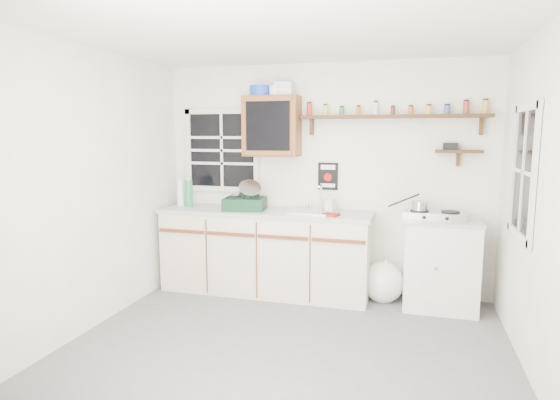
# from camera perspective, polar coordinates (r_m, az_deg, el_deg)

# --- Properties ---
(room) EXTENTS (3.64, 3.24, 2.54)m
(room) POSITION_cam_1_polar(r_m,az_deg,el_deg) (3.65, 0.74, 0.25)
(room) COLOR #565658
(room) RESTS_ON ground
(main_cabinet) EXTENTS (2.31, 0.63, 0.92)m
(main_cabinet) POSITION_cam_1_polar(r_m,az_deg,el_deg) (5.19, -1.79, -6.24)
(main_cabinet) COLOR beige
(main_cabinet) RESTS_ON floor
(right_cabinet) EXTENTS (0.73, 0.57, 0.91)m
(right_cabinet) POSITION_cam_1_polar(r_m,az_deg,el_deg) (4.99, 18.98, -7.32)
(right_cabinet) COLOR beige
(right_cabinet) RESTS_ON floor
(sink) EXTENTS (0.52, 0.44, 0.29)m
(sink) POSITION_cam_1_polar(r_m,az_deg,el_deg) (4.96, 4.12, -1.37)
(sink) COLOR #ADADB2
(sink) RESTS_ON main_cabinet
(upper_cabinet) EXTENTS (0.60, 0.32, 0.65)m
(upper_cabinet) POSITION_cam_1_polar(r_m,az_deg,el_deg) (5.15, -1.00, 8.98)
(upper_cabinet) COLOR brown
(upper_cabinet) RESTS_ON wall_back
(upper_cabinet_clutter) EXTENTS (0.48, 0.24, 0.14)m
(upper_cabinet_clutter) POSITION_cam_1_polar(r_m,az_deg,el_deg) (5.18, -1.22, 13.24)
(upper_cabinet_clutter) COLOR #1B3BAF
(upper_cabinet_clutter) RESTS_ON upper_cabinet
(spice_shelf) EXTENTS (1.91, 0.18, 0.35)m
(spice_shelf) POSITION_cam_1_polar(r_m,az_deg,el_deg) (5.01, 13.76, 9.98)
(spice_shelf) COLOR black
(spice_shelf) RESTS_ON wall_back
(secondary_shelf) EXTENTS (0.45, 0.16, 0.24)m
(secondary_shelf) POSITION_cam_1_polar(r_m,az_deg,el_deg) (5.03, 20.67, 5.65)
(secondary_shelf) COLOR black
(secondary_shelf) RESTS_ON wall_back
(warning_sign) EXTENTS (0.22, 0.02, 0.30)m
(warning_sign) POSITION_cam_1_polar(r_m,az_deg,el_deg) (5.17, 5.86, 2.90)
(warning_sign) COLOR black
(warning_sign) RESTS_ON wall_back
(window_back) EXTENTS (0.93, 0.03, 0.98)m
(window_back) POSITION_cam_1_polar(r_m,az_deg,el_deg) (5.51, -7.08, 6.01)
(window_back) COLOR black
(window_back) RESTS_ON wall_back
(window_right) EXTENTS (0.03, 0.78, 1.08)m
(window_right) POSITION_cam_1_polar(r_m,az_deg,el_deg) (4.14, 27.62, 3.05)
(window_right) COLOR black
(window_right) RESTS_ON wall_back
(water_bottles) EXTENTS (0.18, 0.10, 0.33)m
(water_bottles) POSITION_cam_1_polar(r_m,az_deg,el_deg) (5.43, -11.48, 0.82)
(water_bottles) COLOR silver
(water_bottles) RESTS_ON main_cabinet
(dish_rack) EXTENTS (0.48, 0.38, 0.33)m
(dish_rack) POSITION_cam_1_polar(r_m,az_deg,el_deg) (5.11, -4.12, -0.02)
(dish_rack) COLOR #10301D
(dish_rack) RESTS_ON main_cabinet
(soap_bottle) EXTENTS (0.11, 0.11, 0.19)m
(soap_bottle) POSITION_cam_1_polar(r_m,az_deg,el_deg) (4.99, 6.15, -0.36)
(soap_bottle) COLOR white
(soap_bottle) RESTS_ON main_cabinet
(rag) EXTENTS (0.19, 0.18, 0.02)m
(rag) POSITION_cam_1_polar(r_m,az_deg,el_deg) (4.76, 6.19, -1.80)
(rag) COLOR maroon
(rag) RESTS_ON main_cabinet
(hotplate) EXTENTS (0.61, 0.36, 0.08)m
(hotplate) POSITION_cam_1_polar(r_m,az_deg,el_deg) (4.86, 18.34, -1.75)
(hotplate) COLOR #ADADB2
(hotplate) RESTS_ON right_cabinet
(saucepan) EXTENTS (0.39, 0.18, 0.17)m
(saucepan) POSITION_cam_1_polar(r_m,az_deg,el_deg) (4.85, 16.58, -0.68)
(saucepan) COLOR #ADADB2
(saucepan) RESTS_ON hotplate
(trash_bag) EXTENTS (0.42, 0.38, 0.48)m
(trash_bag) POSITION_cam_1_polar(r_m,az_deg,el_deg) (5.09, 12.47, -9.72)
(trash_bag) COLOR white
(trash_bag) RESTS_ON floor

